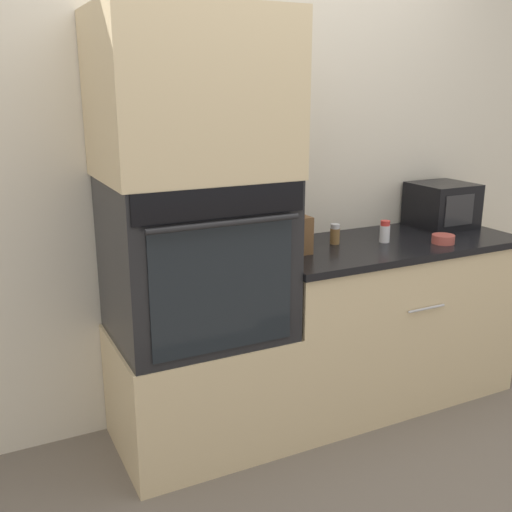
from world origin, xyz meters
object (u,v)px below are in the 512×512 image
at_px(microwave, 442,205).
at_px(condiment_jar_mid, 385,232).
at_px(knife_block, 297,234).
at_px(condiment_jar_near, 283,231).
at_px(wall_oven, 196,258).
at_px(bowl, 443,239).
at_px(condiment_jar_far, 335,234).

height_order(microwave, condiment_jar_mid, microwave).
bearing_deg(knife_block, condiment_jar_near, 75.38).
height_order(wall_oven, microwave, wall_oven).
bearing_deg(condiment_jar_near, microwave, -7.83).
distance_m(wall_oven, condiment_jar_mid, 1.02).
bearing_deg(condiment_jar_mid, knife_block, 177.07).
xyz_separation_m(bowl, condiment_jar_far, (-0.50, 0.24, 0.03)).
xyz_separation_m(wall_oven, bowl, (1.27, -0.16, -0.02)).
height_order(condiment_jar_mid, condiment_jar_far, condiment_jar_mid).
relative_size(wall_oven, condiment_jar_mid, 6.66).
relative_size(wall_oven, microwave, 2.31).
height_order(wall_oven, condiment_jar_near, wall_oven).
relative_size(condiment_jar_near, condiment_jar_far, 0.90).
bearing_deg(microwave, condiment_jar_far, -175.55).
xyz_separation_m(microwave, condiment_jar_near, (-0.95, 0.13, -0.08)).
height_order(microwave, knife_block, microwave).
bearing_deg(condiment_jar_far, bowl, -25.58).
bearing_deg(condiment_jar_far, microwave, 4.45).
relative_size(microwave, condiment_jar_near, 3.51).
relative_size(microwave, condiment_jar_far, 3.15).
bearing_deg(wall_oven, condiment_jar_mid, -0.61).
relative_size(knife_block, condiment_jar_far, 2.19).
distance_m(microwave, condiment_jar_mid, 0.53).
xyz_separation_m(wall_oven, condiment_jar_far, (0.77, 0.07, 0.01)).
xyz_separation_m(wall_oven, knife_block, (0.52, 0.02, 0.05)).
xyz_separation_m(condiment_jar_mid, condiment_jar_far, (-0.25, 0.08, -0.00)).
bearing_deg(bowl, condiment_jar_far, 154.42).
relative_size(bowl, condiment_jar_mid, 1.03).
height_order(wall_oven, knife_block, wall_oven).
relative_size(wall_oven, condiment_jar_near, 8.11).
distance_m(wall_oven, knife_block, 0.52).
xyz_separation_m(microwave, condiment_jar_mid, (-0.51, -0.14, -0.07)).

